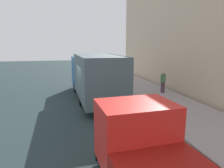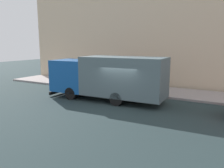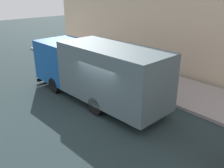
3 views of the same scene
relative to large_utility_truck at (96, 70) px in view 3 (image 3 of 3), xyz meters
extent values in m
plane|color=#233234|center=(-0.62, -1.51, -1.72)|extent=(80.00, 80.00, 0.00)
cube|color=#9A908F|center=(4.32, -1.51, -1.63)|extent=(3.87, 30.00, 0.17)
cube|color=#144D9A|center=(-0.10, 2.97, -0.09)|extent=(2.58, 2.80, 2.35)
cube|color=black|center=(-0.15, 4.31, 0.19)|extent=(2.09, 0.13, 1.32)
cube|color=#4F6268|center=(0.04, -1.27, 0.07)|extent=(2.69, 5.85, 2.68)
cube|color=black|center=(-0.15, 4.39, -1.47)|extent=(2.39, 0.20, 0.24)
cylinder|color=black|center=(-1.18, 2.39, -1.27)|extent=(0.33, 0.91, 0.90)
cylinder|color=black|center=(1.01, 2.47, -1.27)|extent=(0.33, 0.91, 0.90)
cylinder|color=black|center=(-1.05, -1.30, -1.27)|extent=(0.33, 0.91, 0.90)
cylinder|color=black|center=(1.14, -1.23, -1.27)|extent=(0.33, 0.91, 0.90)
cylinder|color=#513849|center=(5.26, 0.01, -1.14)|extent=(0.30, 0.30, 0.82)
cylinder|color=#4D8151|center=(5.26, 0.01, -0.44)|extent=(0.40, 0.40, 0.58)
sphere|color=#D3A68B|center=(5.26, 0.01, -0.04)|extent=(0.23, 0.23, 0.23)
cone|color=orange|center=(3.05, 2.69, -1.21)|extent=(0.48, 0.48, 0.69)
camera|label=1|loc=(-2.01, -13.52, 2.00)|focal=31.74mm
camera|label=2|loc=(-13.65, -7.98, 2.28)|focal=35.95mm
camera|label=3|loc=(-7.50, -9.66, 4.02)|focal=39.40mm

